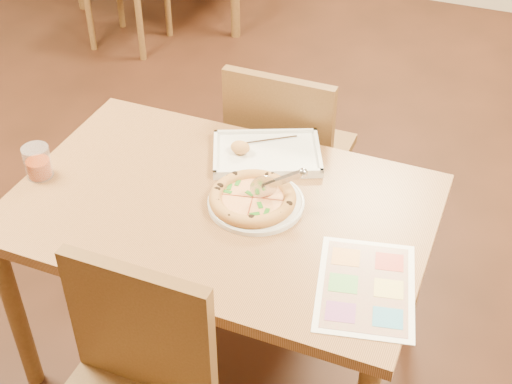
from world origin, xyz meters
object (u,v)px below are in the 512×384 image
at_px(chair_near, 128,383).
at_px(pizza_cutter, 276,182).
at_px(dining_table, 221,225).
at_px(pizza, 253,198).
at_px(glass_tumbler, 38,164).
at_px(plate, 256,203).
at_px(menu, 366,287).
at_px(chair_far, 285,143).
at_px(appetizer_tray, 265,154).

xyz_separation_m(chair_near, pizza_cutter, (0.16, 0.66, 0.24)).
xyz_separation_m(dining_table, pizza_cutter, (0.16, 0.06, 0.18)).
relative_size(chair_near, pizza, 1.74).
relative_size(chair_near, pizza_cutter, 3.15).
relative_size(pizza, glass_tumbler, 2.49).
distance_m(plate, menu, 0.46).
bearing_deg(chair_far, pizza_cutter, 106.78).
distance_m(dining_table, plate, 0.15).
distance_m(pizza_cutter, appetizer_tray, 0.27).
height_order(chair_far, pizza, chair_far).
height_order(chair_far, glass_tumbler, chair_far).
distance_m(chair_near, pizza_cutter, 0.72).
distance_m(pizza_cutter, menu, 0.43).
bearing_deg(appetizer_tray, plate, -74.66).
xyz_separation_m(dining_table, appetizer_tray, (0.04, 0.28, 0.10)).
bearing_deg(dining_table, menu, -18.92).
bearing_deg(menu, appetizer_tray, 135.97).
xyz_separation_m(chair_near, plate, (0.10, 0.64, 0.16)).
height_order(dining_table, chair_near, chair_near).
bearing_deg(appetizer_tray, dining_table, -97.47).
distance_m(pizza, pizza_cutter, 0.09).
distance_m(pizza, menu, 0.47).
xyz_separation_m(chair_near, pizza, (0.10, 0.63, 0.18)).
bearing_deg(chair_near, dining_table, 90.00).
distance_m(chair_near, pizza, 0.67).
relative_size(pizza, menu, 0.74).
distance_m(chair_far, glass_tumbler, 0.94).
distance_m(plate, pizza, 0.02).
distance_m(dining_table, pizza, 0.15).
height_order(chair_near, appetizer_tray, chair_near).
height_order(chair_near, menu, chair_near).
bearing_deg(glass_tumbler, menu, -4.64).
bearing_deg(chair_far, plate, 100.55).
bearing_deg(chair_far, dining_table, 90.00).
distance_m(chair_near, glass_tumbler, 0.82).
bearing_deg(appetizer_tray, pizza, -76.78).
bearing_deg(glass_tumbler, dining_table, 8.02).
xyz_separation_m(chair_far, glass_tumbler, (-0.61, -0.69, 0.20)).
relative_size(chair_near, appetizer_tray, 1.10).
relative_size(plate, glass_tumbler, 2.77).
xyz_separation_m(chair_near, appetizer_tray, (0.04, 0.89, 0.17)).
bearing_deg(menu, plate, 152.22).
bearing_deg(plate, chair_near, -99.27).
bearing_deg(chair_far, chair_near, 90.00).
height_order(pizza_cutter, menu, pizza_cutter).
height_order(glass_tumbler, menu, glass_tumbler).
bearing_deg(glass_tumbler, pizza_cutter, 10.72).
relative_size(pizza_cutter, menu, 0.41).
bearing_deg(pizza, menu, -26.35).
xyz_separation_m(dining_table, plate, (0.10, 0.04, 0.09)).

